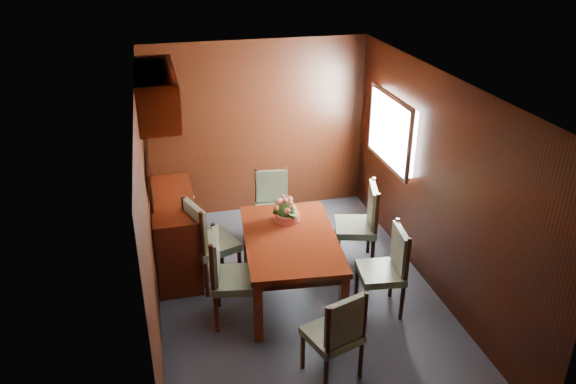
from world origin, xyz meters
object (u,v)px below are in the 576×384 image
object	(u,v)px
chair_right_near	(388,265)
chair_left_near	(228,272)
flower_centerpiece	(287,208)
sideboard	(175,232)
chair_head	(338,332)
dining_table	(290,245)

from	to	relation	value
chair_right_near	chair_left_near	bearing A→B (deg)	89.12
chair_left_near	flower_centerpiece	bearing A→B (deg)	139.04
sideboard	flower_centerpiece	xyz separation A→B (m)	(1.23, -0.53, 0.42)
sideboard	chair_right_near	world-z (taller)	chair_right_near
sideboard	chair_right_near	distance (m)	2.51
sideboard	chair_head	world-z (taller)	chair_head
sideboard	dining_table	world-z (taller)	sideboard
chair_left_near	chair_right_near	size ratio (longest dim) A/B	1.04
dining_table	chair_head	distance (m)	1.34
flower_centerpiece	dining_table	bearing A→B (deg)	-98.05
dining_table	flower_centerpiece	distance (m)	0.45
chair_right_near	chair_head	bearing A→B (deg)	142.66
chair_right_near	chair_head	xyz separation A→B (m)	(-0.83, -0.84, -0.02)
chair_left_near	flower_centerpiece	distance (m)	1.04
chair_head	chair_right_near	bearing A→B (deg)	27.11
dining_table	chair_left_near	size ratio (longest dim) A/B	1.62
chair_head	dining_table	bearing A→B (deg)	75.56
sideboard	dining_table	xyz separation A→B (m)	(1.17, -0.90, 0.18)
chair_head	flower_centerpiece	xyz separation A→B (m)	(-0.04, 1.70, 0.36)
chair_head	flower_centerpiece	distance (m)	1.74
chair_right_near	flower_centerpiece	distance (m)	1.27
chair_left_near	chair_head	size ratio (longest dim) A/B	1.09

